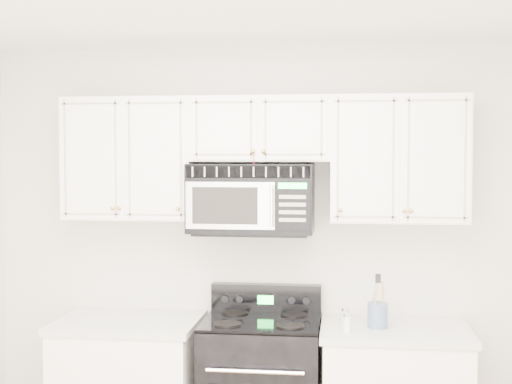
# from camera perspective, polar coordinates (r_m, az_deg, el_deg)

# --- Properties ---
(room) EXTENTS (3.51, 3.51, 2.61)m
(room) POSITION_cam_1_polar(r_m,az_deg,el_deg) (2.84, -3.27, -9.62)
(room) COLOR brown
(room) RESTS_ON ground
(upper_cabinets) EXTENTS (2.44, 0.37, 0.75)m
(upper_cabinets) POSITION_cam_1_polar(r_m,az_deg,el_deg) (4.34, 0.46, 3.18)
(upper_cabinets) COLOR white
(upper_cabinets) RESTS_ON ground
(microwave) EXTENTS (0.75, 0.43, 0.42)m
(microwave) POSITION_cam_1_polar(r_m,az_deg,el_deg) (4.33, -0.37, -0.48)
(microwave) COLOR black
(microwave) RESTS_ON ground
(utensil_crock) EXTENTS (0.12, 0.12, 0.31)m
(utensil_crock) POSITION_cam_1_polar(r_m,az_deg,el_deg) (4.23, 9.70, -9.64)
(utensil_crock) COLOR #536E9A
(utensil_crock) RESTS_ON base_cabinet_right
(shaker_salt) EXTENTS (0.04, 0.04, 0.10)m
(shaker_salt) POSITION_cam_1_polar(r_m,az_deg,el_deg) (4.27, 7.15, -9.85)
(shaker_salt) COLOR white
(shaker_salt) RESTS_ON base_cabinet_right
(shaker_pepper) EXTENTS (0.05, 0.05, 0.11)m
(shaker_pepper) POSITION_cam_1_polar(r_m,az_deg,el_deg) (4.11, 7.31, -10.33)
(shaker_pepper) COLOR white
(shaker_pepper) RESTS_ON base_cabinet_right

